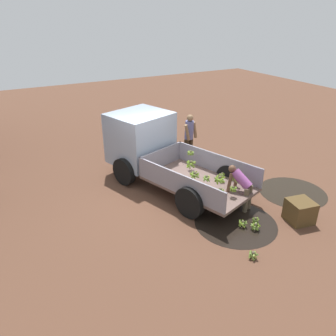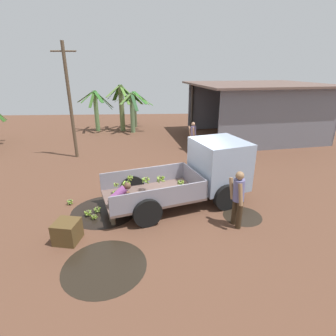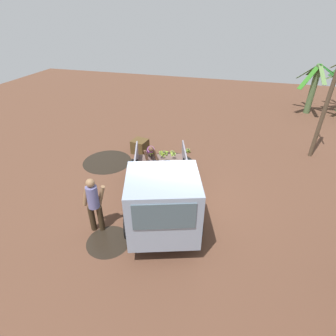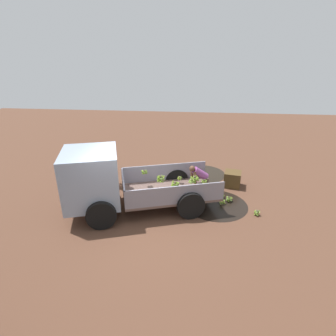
{
  "view_description": "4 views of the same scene",
  "coord_description": "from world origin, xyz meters",
  "px_view_note": "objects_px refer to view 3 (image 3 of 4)",
  "views": [
    {
      "loc": [
        -8.01,
        3.99,
        5.01
      ],
      "look_at": [
        -1.14,
        0.26,
        1.27
      ],
      "focal_mm": 35.0,
      "sensor_mm": 36.0,
      "label": 1
    },
    {
      "loc": [
        -0.9,
        -8.59,
        4.45
      ],
      "look_at": [
        -0.46,
        -0.32,
        1.24
      ],
      "focal_mm": 28.0,
      "sensor_mm": 36.0,
      "label": 2
    },
    {
      "loc": [
        6.34,
        1.46,
        5.62
      ],
      "look_at": [
        -0.38,
        -0.4,
        1.27
      ],
      "focal_mm": 28.0,
      "sensor_mm": 36.0,
      "label": 3
    },
    {
      "loc": [
        -1.82,
        7.02,
        4.64
      ],
      "look_at": [
        -0.99,
        -0.46,
        1.5
      ],
      "focal_mm": 28.0,
      "sensor_mm": 36.0,
      "label": 4
    }
  ],
  "objects_px": {
    "banana_bunch_on_ground_2": "(188,150)",
    "banana_bunch_on_ground_3": "(166,156)",
    "cargo_truck": "(163,199)",
    "banana_bunch_on_ground_0": "(160,159)",
    "person_foreground_visitor": "(94,203)",
    "person_worker_loading": "(150,154)",
    "utility_pole": "(331,90)",
    "wooden_crate_0": "(140,146)",
    "banana_bunch_on_ground_1": "(169,160)"
  },
  "relations": [
    {
      "from": "banana_bunch_on_ground_1",
      "to": "banana_bunch_on_ground_2",
      "type": "xyz_separation_m",
      "value": [
        -1.05,
        0.59,
        -0.0
      ]
    },
    {
      "from": "utility_pole",
      "to": "banana_bunch_on_ground_0",
      "type": "height_order",
      "value": "utility_pole"
    },
    {
      "from": "person_worker_loading",
      "to": "banana_bunch_on_ground_0",
      "type": "bearing_deg",
      "value": 147.26
    },
    {
      "from": "utility_pole",
      "to": "banana_bunch_on_ground_2",
      "type": "bearing_deg",
      "value": -77.58
    },
    {
      "from": "utility_pole",
      "to": "banana_bunch_on_ground_1",
      "type": "bearing_deg",
      "value": -69.25
    },
    {
      "from": "cargo_truck",
      "to": "person_foreground_visitor",
      "type": "height_order",
      "value": "cargo_truck"
    },
    {
      "from": "banana_bunch_on_ground_1",
      "to": "cargo_truck",
      "type": "bearing_deg",
      "value": 12.51
    },
    {
      "from": "person_worker_loading",
      "to": "banana_bunch_on_ground_3",
      "type": "relative_size",
      "value": 4.75
    },
    {
      "from": "banana_bunch_on_ground_0",
      "to": "banana_bunch_on_ground_3",
      "type": "bearing_deg",
      "value": 137.8
    },
    {
      "from": "person_foreground_visitor",
      "to": "person_worker_loading",
      "type": "height_order",
      "value": "person_foreground_visitor"
    },
    {
      "from": "banana_bunch_on_ground_0",
      "to": "banana_bunch_on_ground_3",
      "type": "height_order",
      "value": "banana_bunch_on_ground_3"
    },
    {
      "from": "person_worker_loading",
      "to": "wooden_crate_0",
      "type": "bearing_deg",
      "value": -167.25
    },
    {
      "from": "banana_bunch_on_ground_0",
      "to": "wooden_crate_0",
      "type": "bearing_deg",
      "value": -114.05
    },
    {
      "from": "banana_bunch_on_ground_1",
      "to": "banana_bunch_on_ground_2",
      "type": "bearing_deg",
      "value": 150.73
    },
    {
      "from": "cargo_truck",
      "to": "banana_bunch_on_ground_1",
      "type": "distance_m",
      "value": 3.96
    },
    {
      "from": "cargo_truck",
      "to": "wooden_crate_0",
      "type": "height_order",
      "value": "cargo_truck"
    },
    {
      "from": "utility_pole",
      "to": "person_foreground_visitor",
      "type": "relative_size",
      "value": 3.18
    },
    {
      "from": "utility_pole",
      "to": "person_foreground_visitor",
      "type": "distance_m",
      "value": 9.58
    },
    {
      "from": "person_foreground_visitor",
      "to": "banana_bunch_on_ground_2",
      "type": "relative_size",
      "value": 7.83
    },
    {
      "from": "banana_bunch_on_ground_0",
      "to": "banana_bunch_on_ground_3",
      "type": "relative_size",
      "value": 0.84
    },
    {
      "from": "person_worker_loading",
      "to": "banana_bunch_on_ground_3",
      "type": "height_order",
      "value": "person_worker_loading"
    },
    {
      "from": "person_foreground_visitor",
      "to": "cargo_truck",
      "type": "bearing_deg",
      "value": -90.55
    },
    {
      "from": "person_worker_loading",
      "to": "wooden_crate_0",
      "type": "relative_size",
      "value": 1.95
    },
    {
      "from": "utility_pole",
      "to": "banana_bunch_on_ground_2",
      "type": "relative_size",
      "value": 24.92
    },
    {
      "from": "person_foreground_visitor",
      "to": "banana_bunch_on_ground_1",
      "type": "bearing_deg",
      "value": -29.64
    },
    {
      "from": "utility_pole",
      "to": "banana_bunch_on_ground_3",
      "type": "height_order",
      "value": "utility_pole"
    },
    {
      "from": "person_foreground_visitor",
      "to": "banana_bunch_on_ground_1",
      "type": "xyz_separation_m",
      "value": [
        -4.27,
        1.01,
        -0.86
      ]
    },
    {
      "from": "utility_pole",
      "to": "banana_bunch_on_ground_1",
      "type": "distance_m",
      "value": 6.8
    },
    {
      "from": "banana_bunch_on_ground_0",
      "to": "person_foreground_visitor",
      "type": "bearing_deg",
      "value": -7.84
    },
    {
      "from": "cargo_truck",
      "to": "person_worker_loading",
      "type": "bearing_deg",
      "value": -173.34
    },
    {
      "from": "wooden_crate_0",
      "to": "banana_bunch_on_ground_2",
      "type": "bearing_deg",
      "value": 105.08
    },
    {
      "from": "person_worker_loading",
      "to": "banana_bunch_on_ground_2",
      "type": "bearing_deg",
      "value": 124.55
    },
    {
      "from": "utility_pole",
      "to": "wooden_crate_0",
      "type": "bearing_deg",
      "value": -76.82
    },
    {
      "from": "person_worker_loading",
      "to": "wooden_crate_0",
      "type": "xyz_separation_m",
      "value": [
        -1.27,
        -0.94,
        -0.42
      ]
    },
    {
      "from": "cargo_truck",
      "to": "banana_bunch_on_ground_2",
      "type": "relative_size",
      "value": 23.15
    },
    {
      "from": "person_worker_loading",
      "to": "person_foreground_visitor",
      "type": "bearing_deg",
      "value": -31.25
    },
    {
      "from": "utility_pole",
      "to": "banana_bunch_on_ground_3",
      "type": "bearing_deg",
      "value": -72.07
    },
    {
      "from": "wooden_crate_0",
      "to": "person_worker_loading",
      "type": "bearing_deg",
      "value": 36.43
    },
    {
      "from": "banana_bunch_on_ground_0",
      "to": "wooden_crate_0",
      "type": "xyz_separation_m",
      "value": [
        -0.47,
        -1.06,
        0.21
      ]
    },
    {
      "from": "utility_pole",
      "to": "person_worker_loading",
      "type": "bearing_deg",
      "value": -64.9
    },
    {
      "from": "banana_bunch_on_ground_3",
      "to": "cargo_truck",
      "type": "bearing_deg",
      "value": 14.46
    },
    {
      "from": "banana_bunch_on_ground_3",
      "to": "wooden_crate_0",
      "type": "bearing_deg",
      "value": -100.57
    },
    {
      "from": "banana_bunch_on_ground_2",
      "to": "banana_bunch_on_ground_3",
      "type": "relative_size",
      "value": 0.87
    },
    {
      "from": "person_worker_loading",
      "to": "banana_bunch_on_ground_0",
      "type": "distance_m",
      "value": 1.02
    },
    {
      "from": "cargo_truck",
      "to": "banana_bunch_on_ground_0",
      "type": "height_order",
      "value": "cargo_truck"
    },
    {
      "from": "utility_pole",
      "to": "person_worker_loading",
      "type": "xyz_separation_m",
      "value": [
        2.97,
        -6.35,
        -2.15
      ]
    },
    {
      "from": "banana_bunch_on_ground_0",
      "to": "wooden_crate_0",
      "type": "height_order",
      "value": "wooden_crate_0"
    },
    {
      "from": "cargo_truck",
      "to": "person_foreground_visitor",
      "type": "xyz_separation_m",
      "value": [
        0.52,
        -1.84,
        -0.14
      ]
    },
    {
      "from": "banana_bunch_on_ground_1",
      "to": "wooden_crate_0",
      "type": "height_order",
      "value": "wooden_crate_0"
    },
    {
      "from": "banana_bunch_on_ground_0",
      "to": "banana_bunch_on_ground_2",
      "type": "height_order",
      "value": "banana_bunch_on_ground_2"
    }
  ]
}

